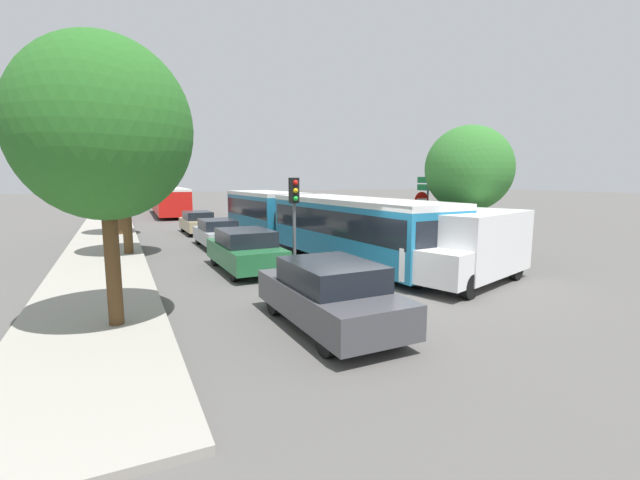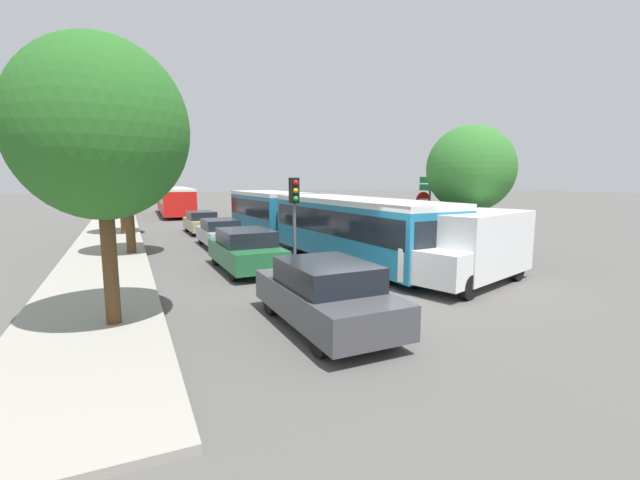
% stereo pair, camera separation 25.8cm
% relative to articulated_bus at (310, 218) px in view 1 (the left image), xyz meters
% --- Properties ---
extents(ground_plane, '(200.00, 200.00, 0.00)m').
position_rel_articulated_bus_xyz_m(ground_plane, '(-2.00, -8.56, -1.50)').
color(ground_plane, '#565451').
extents(kerb_strip_left, '(3.20, 41.27, 0.14)m').
position_rel_articulated_bus_xyz_m(kerb_strip_left, '(-8.95, 7.07, -1.43)').
color(kerb_strip_left, '#9E998E').
rests_on(kerb_strip_left, ground).
extents(articulated_bus, '(3.75, 17.58, 2.59)m').
position_rel_articulated_bus_xyz_m(articulated_bus, '(0.00, 0.00, 0.00)').
color(articulated_bus, teal).
rests_on(articulated_bus, ground).
extents(city_bus_rear, '(2.85, 11.63, 2.49)m').
position_rel_articulated_bus_xyz_m(city_bus_rear, '(-3.94, 22.71, -0.05)').
color(city_bus_rear, red).
rests_on(city_bus_rear, ground).
extents(queued_car_graphite, '(1.97, 4.48, 1.54)m').
position_rel_articulated_bus_xyz_m(queued_car_graphite, '(-4.03, -10.08, -0.71)').
color(queued_car_graphite, '#47474C').
rests_on(queued_car_graphite, ground).
extents(queued_car_green, '(1.96, 4.45, 1.53)m').
position_rel_articulated_bus_xyz_m(queued_car_green, '(-4.12, -3.37, -0.72)').
color(queued_car_green, '#236638').
rests_on(queued_car_green, ground).
extents(queued_car_silver, '(1.75, 3.99, 1.37)m').
position_rel_articulated_bus_xyz_m(queued_car_silver, '(-3.87, 2.57, -0.80)').
color(queued_car_silver, '#B7BABF').
rests_on(queued_car_silver, ground).
extents(queued_car_tan, '(1.73, 3.94, 1.36)m').
position_rel_articulated_bus_xyz_m(queued_car_tan, '(-3.85, 8.33, -0.81)').
color(queued_car_tan, tan).
rests_on(queued_car_tan, ground).
extents(white_van, '(5.36, 3.45, 2.31)m').
position_rel_articulated_bus_xyz_m(white_van, '(2.05, -8.30, -0.25)').
color(white_van, white).
rests_on(white_van, ground).
extents(traffic_light, '(0.32, 0.36, 3.40)m').
position_rel_articulated_bus_xyz_m(traffic_light, '(-2.57, -4.37, 1.00)').
color(traffic_light, '#56595E').
rests_on(traffic_light, ground).
extents(no_entry_sign, '(0.70, 0.08, 2.82)m').
position_rel_articulated_bus_xyz_m(no_entry_sign, '(3.21, -4.17, 0.38)').
color(no_entry_sign, '#56595E').
rests_on(no_entry_sign, ground).
extents(direction_sign_post, '(0.12, 1.40, 3.60)m').
position_rel_articulated_bus_xyz_m(direction_sign_post, '(4.49, -3.01, 1.06)').
color(direction_sign_post, '#56595E').
rests_on(direction_sign_post, ground).
extents(tree_left_near, '(3.66, 3.66, 6.35)m').
position_rel_articulated_bus_xyz_m(tree_left_near, '(-8.43, -8.18, 2.90)').
color(tree_left_near, '#51381E').
rests_on(tree_left_near, ground).
extents(tree_left_mid, '(3.64, 3.64, 5.90)m').
position_rel_articulated_bus_xyz_m(tree_left_mid, '(-7.89, 1.70, 2.30)').
color(tree_left_mid, '#51381E').
rests_on(tree_left_mid, ground).
extents(tree_left_far, '(3.29, 3.29, 6.66)m').
position_rel_articulated_bus_xyz_m(tree_left_far, '(-8.22, 8.93, 3.12)').
color(tree_left_far, '#51381E').
rests_on(tree_left_far, ground).
extents(tree_right_near, '(3.45, 3.45, 5.47)m').
position_rel_articulated_bus_xyz_m(tree_right_near, '(4.55, -5.38, 2.24)').
color(tree_right_near, '#51381E').
rests_on(tree_right_near, ground).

